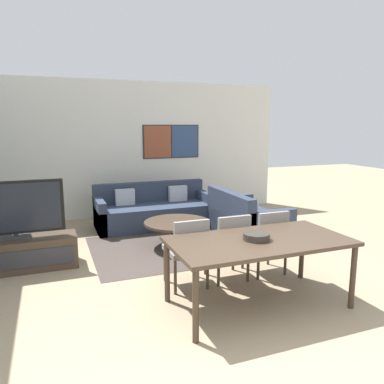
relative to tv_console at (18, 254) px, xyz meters
name	(u,v)px	position (x,y,z in m)	size (l,w,h in m)	color
ground_plane	(271,360)	(2.08, -2.89, -0.21)	(24.00, 24.00, 0.00)	#9E896B
wall_back	(132,149)	(2.11, 2.54, 1.19)	(6.70, 0.09, 2.80)	silver
area_rug	(177,246)	(2.29, 0.15, -0.21)	(2.65, 1.99, 0.01)	#473D38
tv_console	(18,254)	(0.00, 0.00, 0.00)	(1.52, 0.49, 0.43)	#423326
television	(14,210)	(0.00, 0.00, 0.60)	(1.25, 0.20, 0.78)	#2D2D33
sofa_main	(154,211)	(2.29, 1.54, 0.06)	(2.19, 0.89, 0.80)	#2D384C
sofa_side	(244,221)	(3.55, 0.25, 0.06)	(0.89, 1.50, 0.80)	#2D384C
coffee_table	(177,228)	(2.29, 0.15, 0.10)	(1.03, 1.03, 0.41)	#423326
dining_table	(259,245)	(2.48, -2.00, 0.45)	(1.89, 0.97, 0.73)	#423326
dining_chair_left	(188,247)	(1.93, -1.32, 0.28)	(0.46, 0.46, 0.85)	gray
dining_chair_centre	(229,242)	(2.48, -1.31, 0.28)	(0.46, 0.46, 0.85)	gray
dining_chair_right	(267,237)	(3.03, -1.30, 0.28)	(0.46, 0.46, 0.85)	gray
fruit_bowl	(256,236)	(2.44, -2.00, 0.56)	(0.28, 0.28, 0.07)	#332D28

